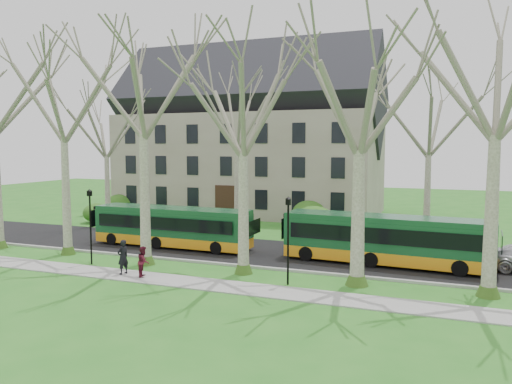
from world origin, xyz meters
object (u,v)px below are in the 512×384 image
Objects in this scene: bus_lead at (172,226)px; bus_follow at (385,239)px; pedestrian_a at (123,257)px; pedestrian_b at (143,261)px.

bus_follow reaches higher than bus_lead.
bus_lead reaches higher than pedestrian_a.
pedestrian_a is at bearing -146.60° from bus_follow.
bus_follow is at bearing -80.89° from pedestrian_b.
bus_lead is at bearing -3.92° from pedestrian_b.
pedestrian_b is (-11.50, -7.33, -0.66)m from bus_follow.
pedestrian_a is 1.16× the size of pedestrian_b.
pedestrian_b is (2.59, -7.33, -0.58)m from bus_lead.
pedestrian_b is at bearing 102.89° from pedestrian_a.
pedestrian_a is at bearing -78.84° from bus_lead.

